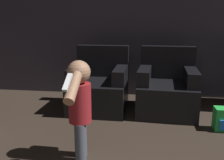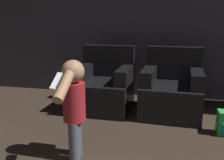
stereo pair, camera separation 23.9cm
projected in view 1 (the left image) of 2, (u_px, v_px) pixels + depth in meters
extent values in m
cube|color=#3D3842|center=(129.00, 18.00, 4.11)|extent=(8.40, 0.05, 2.60)
cube|color=black|center=(99.00, 95.00, 3.61)|extent=(0.79, 0.86, 0.42)
cube|color=black|center=(103.00, 61.00, 3.83)|extent=(0.78, 0.17, 0.47)
cube|color=black|center=(77.00, 73.00, 3.58)|extent=(0.17, 0.69, 0.20)
cube|color=black|center=(121.00, 75.00, 3.49)|extent=(0.17, 0.69, 0.20)
cube|color=black|center=(166.00, 98.00, 3.48)|extent=(0.83, 0.90, 0.42)
cube|color=black|center=(168.00, 62.00, 3.71)|extent=(0.79, 0.21, 0.47)
cube|color=black|center=(145.00, 75.00, 3.47)|extent=(0.20, 0.70, 0.20)
cube|color=black|center=(191.00, 77.00, 3.35)|extent=(0.20, 0.70, 0.20)
cylinder|color=#474C56|center=(80.00, 143.00, 2.24)|extent=(0.10, 0.10, 0.37)
cylinder|color=#474C56|center=(81.00, 137.00, 2.35)|extent=(0.10, 0.10, 0.37)
cylinder|color=maroon|center=(80.00, 103.00, 2.21)|extent=(0.20, 0.20, 0.35)
sphere|color=#A37556|center=(79.00, 72.00, 2.15)|extent=(0.20, 0.20, 0.20)
cylinder|color=#A37556|center=(81.00, 100.00, 2.34)|extent=(0.08, 0.08, 0.30)
cylinder|color=#A37556|center=(73.00, 88.00, 1.92)|extent=(0.08, 0.30, 0.22)
cube|color=white|center=(68.00, 82.00, 1.77)|extent=(0.04, 0.16, 0.10)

